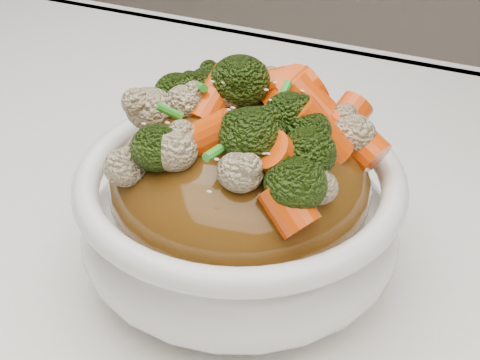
% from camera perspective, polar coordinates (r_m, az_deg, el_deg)
% --- Properties ---
extents(tablecloth, '(1.20, 0.80, 0.04)m').
position_cam_1_polar(tablecloth, '(0.45, -1.33, -13.07)').
color(tablecloth, white).
rests_on(tablecloth, dining_table).
extents(bowl, '(0.20, 0.20, 0.08)m').
position_cam_1_polar(bowl, '(0.45, 0.00, -3.07)').
color(bowl, white).
rests_on(bowl, tablecloth).
extents(sauce_base, '(0.16, 0.16, 0.09)m').
position_cam_1_polar(sauce_base, '(0.43, 0.00, -0.29)').
color(sauce_base, '#55330E').
rests_on(sauce_base, bowl).
extents(carrots, '(0.16, 0.16, 0.04)m').
position_cam_1_polar(carrots, '(0.40, 0.00, 6.24)').
color(carrots, '#E34607').
rests_on(carrots, sauce_base).
extents(broccoli, '(0.16, 0.16, 0.04)m').
position_cam_1_polar(broccoli, '(0.40, 0.00, 6.13)').
color(broccoli, black).
rests_on(broccoli, sauce_base).
extents(cauliflower, '(0.16, 0.16, 0.03)m').
position_cam_1_polar(cauliflower, '(0.41, 0.00, 5.91)').
color(cauliflower, tan).
rests_on(cauliflower, sauce_base).
extents(scallions, '(0.12, 0.12, 0.02)m').
position_cam_1_polar(scallions, '(0.40, 0.00, 6.36)').
color(scallions, '#2B8D20').
rests_on(scallions, sauce_base).
extents(sesame_seeds, '(0.14, 0.14, 0.01)m').
position_cam_1_polar(sesame_seeds, '(0.40, 0.00, 6.36)').
color(sesame_seeds, beige).
rests_on(sesame_seeds, sauce_base).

